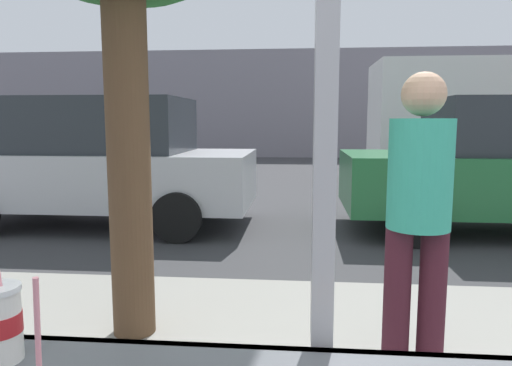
{
  "coord_description": "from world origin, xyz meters",
  "views": [
    {
      "loc": [
        -0.06,
        -0.98,
        1.52
      ],
      "look_at": [
        -0.34,
        2.12,
        1.1
      ],
      "focal_mm": 33.01,
      "sensor_mm": 36.0,
      "label": 1
    }
  ],
  "objects_px": {
    "parked_car_silver": "(104,162)",
    "pedestrian": "(418,210)",
    "parked_car_green": "(511,166)",
    "box_truck": "(509,117)"
  },
  "relations": [
    {
      "from": "pedestrian",
      "to": "box_truck",
      "type": "bearing_deg",
      "value": 65.04
    },
    {
      "from": "parked_car_silver",
      "to": "box_truck",
      "type": "distance_m",
      "value": 9.55
    },
    {
      "from": "parked_car_green",
      "to": "pedestrian",
      "type": "relative_size",
      "value": 2.65
    },
    {
      "from": "parked_car_silver",
      "to": "box_truck",
      "type": "height_order",
      "value": "box_truck"
    },
    {
      "from": "parked_car_green",
      "to": "pedestrian",
      "type": "bearing_deg",
      "value": -118.25
    },
    {
      "from": "box_truck",
      "to": "parked_car_green",
      "type": "bearing_deg",
      "value": -112.28
    },
    {
      "from": "parked_car_silver",
      "to": "pedestrian",
      "type": "distance_m",
      "value": 5.4
    },
    {
      "from": "parked_car_silver",
      "to": "box_truck",
      "type": "xyz_separation_m",
      "value": [
        7.87,
        5.36,
        0.68
      ]
    },
    {
      "from": "parked_car_silver",
      "to": "pedestrian",
      "type": "height_order",
      "value": "parked_car_silver"
    },
    {
      "from": "parked_car_silver",
      "to": "box_truck",
      "type": "bearing_deg",
      "value": 34.25
    }
  ]
}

